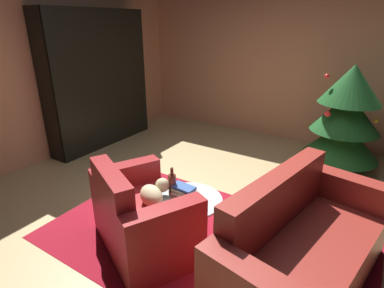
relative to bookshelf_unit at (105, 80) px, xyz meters
name	(u,v)px	position (x,y,z in m)	size (l,w,h in m)	color
ground_plane	(210,210)	(2.54, -0.95, -1.06)	(6.65, 6.65, 0.00)	tan
wall_back	(293,63)	(2.54, 1.80, 0.26)	(5.66, 0.06, 2.63)	tan
wall_left	(39,70)	(-0.26, -0.95, 0.26)	(0.06, 5.56, 2.63)	tan
area_rug	(202,240)	(2.72, -1.44, -1.06)	(2.98, 1.81, 0.01)	maroon
bookshelf_unit	(105,80)	(0.00, 0.00, 0.00)	(0.36, 1.87, 2.15)	black
armchair_red	(142,218)	(2.31, -1.80, -0.75)	(1.23, 1.07, 0.84)	maroon
couch_red	(301,250)	(3.62, -1.46, -0.75)	(1.06, 1.83, 0.88)	maroon
coffee_table	(189,204)	(2.63, -1.53, -0.64)	(0.61, 0.61, 0.47)	black
book_stack_on_table	(184,192)	(2.58, -1.53, -0.53)	(0.22, 0.18, 0.11)	gray
bottle_on_table	(172,184)	(2.47, -1.54, -0.48)	(0.07, 0.07, 0.27)	#53261A
decorated_tree	(346,117)	(3.55, 0.97, -0.31)	(1.00, 1.00, 1.45)	brown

